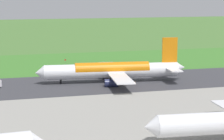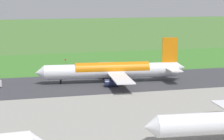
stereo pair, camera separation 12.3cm
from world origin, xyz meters
name	(u,v)px [view 2 (the right image)]	position (x,y,z in m)	size (l,w,h in m)	color
ground_plane	(145,81)	(0.00, 0.00, 0.00)	(800.00, 800.00, 0.00)	#477233
runway_asphalt	(145,80)	(0.00, 0.00, 0.03)	(600.00, 35.91, 0.06)	#38383D
grass_verge_foreground	(114,63)	(0.00, -41.66, 0.02)	(600.00, 80.00, 0.04)	#3C782B
airliner_main	(113,70)	(12.28, 0.04, 4.35)	(54.14, 44.39, 15.88)	white
no_stopping_sign	(65,62)	(22.62, -40.86, 1.74)	(0.60, 0.10, 2.96)	slate
traffic_cone_orange	(50,65)	(28.98, -42.57, 0.28)	(0.40, 0.40, 0.55)	orange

